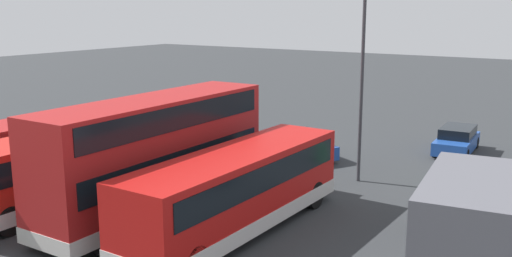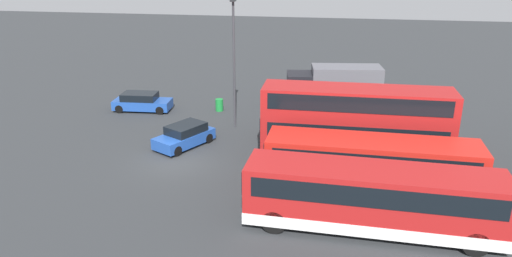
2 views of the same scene
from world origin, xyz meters
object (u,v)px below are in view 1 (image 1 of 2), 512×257
object	(u,v)px
waste_bin_yellow	(445,172)
box_truck_blue	(472,218)
bus_single_deck_third	(75,163)
car_small_green	(305,145)
car_hatchback_silver	(457,140)
lamp_post_tall	(362,70)
bus_double_decker_second	(157,152)
bus_single_deck_fourth	(25,151)
bus_single_deck_near_end	(237,189)

from	to	relation	value
waste_bin_yellow	box_truck_blue	bearing A→B (deg)	109.64
bus_single_deck_third	car_small_green	world-z (taller)	bus_single_deck_third
car_hatchback_silver	lamp_post_tall	distance (m)	9.48
lamp_post_tall	car_small_green	bearing A→B (deg)	-29.92
bus_double_decker_second	waste_bin_yellow	distance (m)	13.30
car_small_green	waste_bin_yellow	world-z (taller)	car_small_green
box_truck_blue	lamp_post_tall	xyz separation A→B (m)	(6.57, -6.89, 3.46)
bus_single_deck_fourth	car_hatchback_silver	world-z (taller)	bus_single_deck_fourth
bus_single_deck_fourth	car_hatchback_silver	distance (m)	22.35
bus_single_deck_fourth	lamp_post_tall	xyz separation A→B (m)	(-12.23, -8.87, 3.55)
waste_bin_yellow	lamp_post_tall	bearing A→B (deg)	30.54
bus_single_deck_fourth	box_truck_blue	size ratio (longest dim) A/B	1.45
car_hatchback_silver	car_small_green	distance (m)	8.62
car_small_green	waste_bin_yellow	bearing A→B (deg)	177.17
lamp_post_tall	car_hatchback_silver	bearing A→B (deg)	-106.68
box_truck_blue	waste_bin_yellow	xyz separation A→B (m)	(3.17, -8.89, -1.23)
bus_single_deck_near_end	car_small_green	world-z (taller)	bus_single_deck_near_end
bus_single_deck_near_end	car_hatchback_silver	distance (m)	16.57
bus_double_decker_second	waste_bin_yellow	bearing A→B (deg)	-129.07
bus_double_decker_second	waste_bin_yellow	xyz separation A→B (m)	(-8.29, -10.21, -1.97)
car_hatchback_silver	bus_single_deck_near_end	bearing A→B (deg)	77.62
box_truck_blue	car_hatchback_silver	world-z (taller)	box_truck_blue
car_small_green	car_hatchback_silver	bearing A→B (deg)	-139.22
bus_single_deck_third	bus_single_deck_fourth	bearing A→B (deg)	-1.81
box_truck_blue	car_small_green	size ratio (longest dim) A/B	1.79
bus_single_deck_third	car_hatchback_silver	bearing A→B (deg)	-123.26
bus_double_decker_second	box_truck_blue	size ratio (longest dim) A/B	1.39
box_truck_blue	bus_single_deck_fourth	bearing A→B (deg)	6.00
bus_double_decker_second	bus_single_deck_third	size ratio (longest dim) A/B	1.01
bus_single_deck_near_end	box_truck_blue	bearing A→B (deg)	-170.68
car_small_green	bus_double_decker_second	bearing A→B (deg)	85.86
car_small_green	waste_bin_yellow	xyz separation A→B (m)	(-7.53, 0.37, -0.22)
bus_double_decker_second	bus_single_deck_third	xyz separation A→B (m)	(3.84, 0.77, -0.83)
bus_single_deck_fourth	waste_bin_yellow	world-z (taller)	bus_single_deck_fourth
bus_single_deck_fourth	car_hatchback_silver	xyz separation A→B (m)	(-14.62, -16.87, -0.92)
lamp_post_tall	waste_bin_yellow	size ratio (longest dim) A/B	9.42
bus_single_deck_third	lamp_post_tall	world-z (taller)	lamp_post_tall
bus_single_deck_third	lamp_post_tall	xyz separation A→B (m)	(-8.74, -8.98, 3.55)
bus_double_decker_second	car_small_green	world-z (taller)	bus_double_decker_second
bus_double_decker_second	bus_single_deck_fourth	world-z (taller)	bus_double_decker_second
bus_single_deck_near_end	bus_single_deck_fourth	size ratio (longest dim) A/B	0.92
bus_single_deck_third	car_hatchback_silver	xyz separation A→B (m)	(-11.14, -16.98, -0.92)
bus_single_deck_third	bus_single_deck_fourth	distance (m)	3.49
lamp_post_tall	bus_single_deck_fourth	bearing A→B (deg)	35.95
car_hatchback_silver	waste_bin_yellow	xyz separation A→B (m)	(-1.00, 6.00, -0.23)
waste_bin_yellow	bus_single_deck_third	bearing A→B (deg)	42.13
bus_single_deck_near_end	bus_single_deck_third	bearing A→B (deg)	6.16
bus_single_deck_fourth	car_small_green	world-z (taller)	bus_single_deck_fourth
bus_single_deck_third	bus_single_deck_near_end	bearing A→B (deg)	-173.84
car_hatchback_silver	car_small_green	xyz separation A→B (m)	(6.53, 5.63, -0.00)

